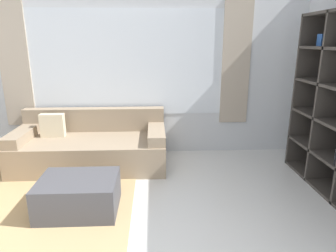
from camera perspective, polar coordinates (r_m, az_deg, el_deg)
wall_back at (r=4.78m, az=-7.67°, el=10.64°), size 6.72×0.11×2.70m
area_rug at (r=3.94m, az=-26.47°, el=-12.77°), size 2.62×2.27×0.01m
couch_main at (r=4.56m, az=-14.37°, el=-3.83°), size 2.15×1.00×0.78m
ottoman at (r=3.44m, az=-16.59°, el=-12.48°), size 0.82×0.64×0.38m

